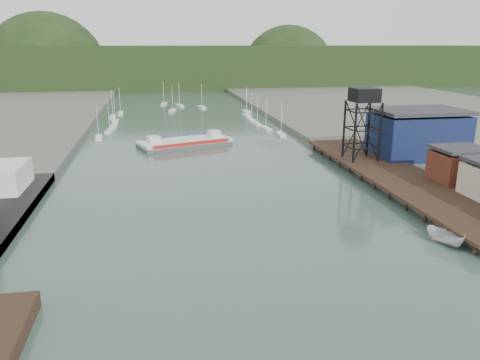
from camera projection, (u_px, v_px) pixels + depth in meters
name	position (u px, v px, depth m)	size (l,w,h in m)	color
ground	(275.00, 329.00, 46.81)	(600.00, 600.00, 0.00)	#2C4538
east_pier	(396.00, 174.00, 95.16)	(14.00, 70.00, 2.45)	black
lift_tower	(364.00, 99.00, 103.23)	(6.50, 6.50, 16.00)	black
blue_shed	(417.00, 134.00, 110.12)	(20.50, 14.50, 11.30)	#0C0D38
marina_sailboats	(184.00, 118.00, 177.45)	(57.71, 92.65, 0.90)	silver
distant_hills	(162.00, 69.00, 327.71)	(500.00, 120.00, 80.00)	black
chain_ferry	(185.00, 142.00, 130.36)	(26.96, 17.53, 3.61)	#4F4E51
motorboat	(445.00, 237.00, 66.27)	(2.23, 5.92, 2.29)	silver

